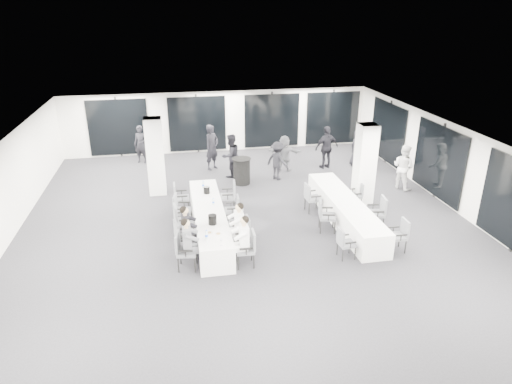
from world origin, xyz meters
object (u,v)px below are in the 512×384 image
standing_guest_g (141,142)px  standing_guest_h (404,164)px  ice_bucket_near (212,220)px  chair_main_right_near (248,246)px  chair_main_right_second (243,231)px  chair_main_right_mid (238,221)px  chair_main_left_second (182,236)px  standing_guest_f (284,151)px  ice_bucket_far (207,190)px  chair_main_right_far (230,194)px  standing_guest_c (278,158)px  standing_guest_e (358,146)px  standing_guest_b (231,153)px  chair_main_left_far (179,196)px  banquet_table_main (209,221)px  chair_main_right_fourth (234,208)px  chair_main_left_near (183,249)px  chair_side_left_mid (325,214)px  chair_side_right_mid (378,211)px  chair_side_right_near (400,233)px  standing_guest_a (212,144)px  banquet_table_side (345,211)px  chair_side_left_near (344,241)px  chair_main_left_mid (181,219)px  chair_side_left_far (311,196)px  cocktail_table (242,171)px  standing_guest_d (327,145)px  chair_main_left_fourth (180,208)px  chair_side_right_far (357,193)px

standing_guest_g → standing_guest_h: (9.72, -4.90, 0.03)m
ice_bucket_near → chair_main_right_near: bearing=-53.3°
chair_main_right_second → chair_main_right_mid: chair_main_right_second is taller
ice_bucket_near → chair_main_left_second: bearing=-165.7°
standing_guest_f → ice_bucket_far: size_ratio=7.25×
chair_main_right_far → standing_guest_c: standing_guest_c is taller
standing_guest_c → standing_guest_e: standing_guest_e is taller
chair_main_left_second → standing_guest_b: standing_guest_b is taller
standing_guest_e → chair_main_left_far: bearing=87.8°
banquet_table_main → chair_main_right_fourth: size_ratio=5.59×
chair_main_left_near → chair_side_left_mid: bearing=117.4°
standing_guest_h → chair_side_right_mid: bearing=112.0°
standing_guest_b → ice_bucket_far: size_ratio=8.40×
chair_main_right_mid → standing_guest_c: 5.00m
chair_side_right_near → ice_bucket_near: (-5.10, 1.11, 0.35)m
standing_guest_a → chair_main_left_near: bearing=-142.3°
chair_main_right_mid → chair_side_right_mid: chair_side_right_mid is taller
banquet_table_side → standing_guest_c: standing_guest_c is taller
chair_side_left_near → ice_bucket_far: (-3.41, 3.47, 0.37)m
chair_main_right_mid → chair_main_left_mid: bearing=91.5°
chair_main_left_far → chair_main_right_mid: size_ratio=1.11×
chair_side_left_far → ice_bucket_far: ice_bucket_far is taller
standing_guest_e → banquet_table_main: bearing=100.7°
cocktail_table → standing_guest_b: standing_guest_b is taller
chair_side_left_far → standing_guest_d: bearing=151.5°
standing_guest_d → standing_guest_h: bearing=115.1°
standing_guest_b → standing_guest_f: (2.26, 0.30, -0.13)m
ice_bucket_far → banquet_table_side: bearing=-17.8°
chair_main_right_second → standing_guest_e: (5.90, 6.17, 0.34)m
chair_side_right_near → chair_side_right_mid: (0.01, 1.43, 0.05)m
chair_main_right_fourth → chair_main_right_far: size_ratio=0.90×
standing_guest_g → standing_guest_f: bearing=-0.5°
banquet_table_side → chair_main_left_fourth: 5.17m
cocktail_table → standing_guest_g: 5.14m
chair_side_right_mid → chair_main_right_fourth: bearing=83.0°
chair_main_left_far → chair_side_left_near: (4.29, -3.87, -0.07)m
chair_main_right_mid → chair_main_right_fourth: 0.93m
chair_main_left_second → standing_guest_b: bearing=147.4°
cocktail_table → ice_bucket_far: bearing=-121.1°
chair_side_right_near → standing_guest_f: 7.27m
banquet_table_side → chair_main_left_mid: size_ratio=4.82×
standing_guest_h → banquet_table_main: bearing=77.0°
banquet_table_side → chair_main_left_near: size_ratio=4.92×
banquet_table_side → chair_main_right_second: (-3.44, -1.16, 0.19)m
chair_main_right_mid → ice_bucket_far: 1.90m
chair_main_left_second → standing_guest_c: 6.55m
chair_main_left_second → chair_side_left_mid: chair_main_left_second is taller
banquet_table_main → chair_main_right_fourth: 0.98m
ice_bucket_near → chair_side_right_far: bearing=21.1°
chair_main_left_near → chair_main_left_second: bearing=-170.6°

